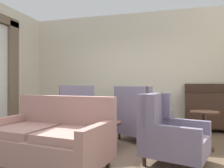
{
  "coord_description": "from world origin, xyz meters",
  "views": [
    {
      "loc": [
        1.07,
        -3.34,
        1.13
      ],
      "look_at": [
        -0.04,
        0.73,
        1.15
      ],
      "focal_mm": 35.03,
      "sensor_mm": 36.0,
      "label": 1
    }
  ],
  "objects_px": {
    "porcelain_vase": "(98,113)",
    "settee": "(50,138)",
    "sideboard": "(206,110)",
    "armchair_near_sideboard": "(169,134)",
    "coffee_table": "(97,127)",
    "armchair_near_window": "(75,115)",
    "side_table": "(204,127)",
    "armchair_back_corner": "(140,118)"
  },
  "relations": [
    {
      "from": "settee",
      "to": "side_table",
      "type": "xyz_separation_m",
      "value": [
        2.15,
        1.44,
        -0.0
      ]
    },
    {
      "from": "coffee_table",
      "to": "side_table",
      "type": "relative_size",
      "value": 1.28
    },
    {
      "from": "armchair_near_sideboard",
      "to": "coffee_table",
      "type": "bearing_deg",
      "value": 89.53
    },
    {
      "from": "armchair_near_sideboard",
      "to": "sideboard",
      "type": "distance_m",
      "value": 2.57
    },
    {
      "from": "settee",
      "to": "side_table",
      "type": "distance_m",
      "value": 2.59
    },
    {
      "from": "coffee_table",
      "to": "armchair_near_window",
      "type": "height_order",
      "value": "armchair_near_window"
    },
    {
      "from": "porcelain_vase",
      "to": "armchair_near_window",
      "type": "distance_m",
      "value": 1.22
    },
    {
      "from": "coffee_table",
      "to": "settee",
      "type": "xyz_separation_m",
      "value": [
        -0.32,
        -1.02,
        0.01
      ]
    },
    {
      "from": "coffee_table",
      "to": "porcelain_vase",
      "type": "bearing_deg",
      "value": -48.37
    },
    {
      "from": "armchair_back_corner",
      "to": "coffee_table",
      "type": "bearing_deg",
      "value": 85.94
    },
    {
      "from": "porcelain_vase",
      "to": "sideboard",
      "type": "bearing_deg",
      "value": 44.95
    },
    {
      "from": "sideboard",
      "to": "side_table",
      "type": "bearing_deg",
      "value": -99.26
    },
    {
      "from": "sideboard",
      "to": "armchair_near_sideboard",
      "type": "bearing_deg",
      "value": -109.39
    },
    {
      "from": "porcelain_vase",
      "to": "armchair_near_window",
      "type": "relative_size",
      "value": 0.3
    },
    {
      "from": "porcelain_vase",
      "to": "settee",
      "type": "height_order",
      "value": "settee"
    },
    {
      "from": "armchair_near_window",
      "to": "side_table",
      "type": "bearing_deg",
      "value": 139.26
    },
    {
      "from": "armchair_near_window",
      "to": "coffee_table",
      "type": "bearing_deg",
      "value": 101.88
    },
    {
      "from": "coffee_table",
      "to": "armchair_near_window",
      "type": "xyz_separation_m",
      "value": [
        -0.81,
        0.85,
        0.07
      ]
    },
    {
      "from": "porcelain_vase",
      "to": "side_table",
      "type": "height_order",
      "value": "porcelain_vase"
    },
    {
      "from": "sideboard",
      "to": "porcelain_vase",
      "type": "bearing_deg",
      "value": -135.05
    },
    {
      "from": "coffee_table",
      "to": "armchair_near_sideboard",
      "type": "xyz_separation_m",
      "value": [
        1.24,
        -0.39,
        0.03
      ]
    },
    {
      "from": "coffee_table",
      "to": "sideboard",
      "type": "bearing_deg",
      "value": 44.13
    },
    {
      "from": "side_table",
      "to": "armchair_near_sideboard",
      "type": "bearing_deg",
      "value": -125.81
    },
    {
      "from": "side_table",
      "to": "armchair_near_window",
      "type": "bearing_deg",
      "value": 171.0
    },
    {
      "from": "coffee_table",
      "to": "side_table",
      "type": "bearing_deg",
      "value": 13.12
    },
    {
      "from": "settee",
      "to": "armchair_near_window",
      "type": "bearing_deg",
      "value": 112.31
    },
    {
      "from": "settee",
      "to": "armchair_near_sideboard",
      "type": "xyz_separation_m",
      "value": [
        1.56,
        0.62,
        0.02
      ]
    },
    {
      "from": "settee",
      "to": "armchair_near_window",
      "type": "relative_size",
      "value": 1.56
    },
    {
      "from": "armchair_back_corner",
      "to": "settee",
      "type": "bearing_deg",
      "value": 96.83
    },
    {
      "from": "coffee_table",
      "to": "side_table",
      "type": "height_order",
      "value": "side_table"
    },
    {
      "from": "porcelain_vase",
      "to": "sideboard",
      "type": "relative_size",
      "value": 0.29
    },
    {
      "from": "coffee_table",
      "to": "settee",
      "type": "relative_size",
      "value": 0.49
    },
    {
      "from": "porcelain_vase",
      "to": "settee",
      "type": "relative_size",
      "value": 0.19
    },
    {
      "from": "armchair_near_sideboard",
      "to": "sideboard",
      "type": "height_order",
      "value": "sideboard"
    },
    {
      "from": "armchair_near_sideboard",
      "to": "armchair_back_corner",
      "type": "height_order",
      "value": "armchair_back_corner"
    },
    {
      "from": "settee",
      "to": "coffee_table",
      "type": "bearing_deg",
      "value": 80.26
    },
    {
      "from": "coffee_table",
      "to": "porcelain_vase",
      "type": "xyz_separation_m",
      "value": [
        0.03,
        -0.03,
        0.24
      ]
    },
    {
      "from": "coffee_table",
      "to": "armchair_back_corner",
      "type": "height_order",
      "value": "armchair_back_corner"
    },
    {
      "from": "side_table",
      "to": "sideboard",
      "type": "height_order",
      "value": "sideboard"
    },
    {
      "from": "coffee_table",
      "to": "porcelain_vase",
      "type": "height_order",
      "value": "porcelain_vase"
    },
    {
      "from": "armchair_near_window",
      "to": "side_table",
      "type": "height_order",
      "value": "armchair_near_window"
    },
    {
      "from": "porcelain_vase",
      "to": "side_table",
      "type": "xyz_separation_m",
      "value": [
        1.81,
        0.46,
        -0.22
      ]
    }
  ]
}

